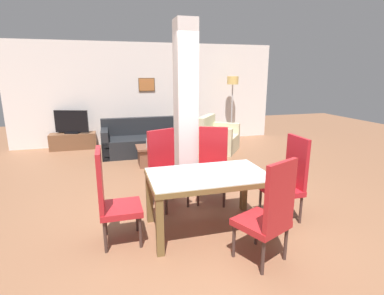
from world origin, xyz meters
The scene contains 16 objects.
ground_plane centered at (0.00, 0.00, 0.00)m, with size 18.00×18.00×0.00m, color brown.
back_wall centered at (0.00, 5.10, 1.35)m, with size 7.20×0.09×2.70m.
divider_pillar centered at (0.07, 1.33, 1.35)m, with size 0.32×0.37×2.70m.
dining_table centered at (0.00, 0.00, 0.58)m, with size 1.45×0.89×0.73m.
dining_chair_near_right centered at (0.36, -0.82, 0.57)m, with size 0.61×0.61×1.12m.
dining_chair_head_left centered at (-1.15, 0.00, 0.57)m, with size 0.46×0.46×1.12m.
dining_chair_far_left centered at (-0.36, 0.87, 0.57)m, with size 0.60×0.60×1.12m.
dining_chair_far_right centered at (0.36, 0.86, 0.57)m, with size 0.60×0.60×1.12m.
dining_chair_head_right centered at (1.12, 0.00, 0.57)m, with size 0.46×0.46×1.12m.
sofa centered at (-0.27, 3.89, 0.29)m, with size 2.08×0.91×0.84m.
armchair centered at (1.47, 3.62, 0.30)m, with size 1.25×1.27×0.87m.
coffee_table centered at (-0.29, 2.88, 0.21)m, with size 0.63×0.54×0.41m.
bottle centered at (-0.36, 2.78, 0.52)m, with size 0.08×0.08×0.27m.
tv_stand centered at (-2.03, 4.82, 0.20)m, with size 1.13×0.40×0.41m.
tv_screen centered at (-2.03, 4.82, 0.70)m, with size 0.82×0.32×0.59m.
floor_lamp centered at (2.29, 4.65, 1.53)m, with size 0.31×0.31×1.82m.
Camera 1 is at (-1.12, -3.25, 1.92)m, focal length 28.00 mm.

